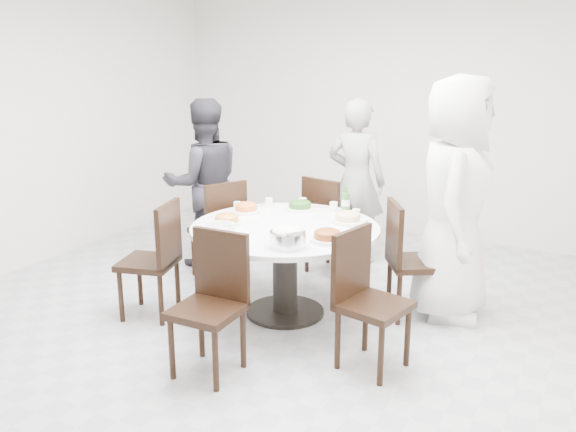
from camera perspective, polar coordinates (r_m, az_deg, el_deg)
The scene contains 23 objects.
floor at distance 4.78m, azimuth 0.09°, elevation -10.79°, with size 6.00×6.00×0.01m, color #A4A3A8.
wall_back at distance 7.10m, azimuth 11.79°, elevation 9.39°, with size 6.00×0.01×2.80m, color silver.
wall_left at distance 6.32m, azimuth -24.83°, elevation 7.59°, with size 0.01×6.00×2.80m, color silver.
dining_table at distance 4.94m, azimuth -0.28°, elevation -5.11°, with size 1.50×1.50×0.75m, color white.
chair_ne at distance 4.99m, azimuth 11.92°, elevation -4.06°, with size 0.42×0.42×0.95m, color black.
chair_n at distance 5.87m, azimuth 4.14°, elevation -0.79°, with size 0.42×0.42×0.95m, color black.
chair_nw at distance 5.74m, azimuth -6.66°, elevation -1.21°, with size 0.42×0.42×0.95m, color black.
chair_sw at distance 5.02m, azimuth -12.97°, elevation -4.00°, with size 0.42×0.42×0.95m, color black.
chair_s at distance 4.06m, azimuth -7.62°, elevation -8.46°, with size 0.42×0.42×0.95m, color black.
chair_se at distance 4.14m, azimuth 8.07°, elevation -8.02°, with size 0.42×0.42×0.95m, color black.
diner_right at distance 4.95m, azimuth 15.31°, elevation 1.49°, with size 0.94×0.61×1.93m, color silver.
diner_middle at distance 6.13m, azimuth 6.40°, elevation 3.24°, with size 0.60×0.39×1.65m, color black.
diner_left at distance 6.05m, azimuth -7.86°, elevation 3.04°, with size 0.80×0.63×1.65m, color black.
dish_greens at distance 5.29m, azimuth 1.13°, elevation 0.88°, with size 0.25×0.25×0.06m, color white.
dish_pale at distance 4.93m, azimuth 5.63°, elevation -0.23°, with size 0.26×0.26×0.07m, color white.
dish_orange at distance 5.22m, azimuth -3.94°, elevation 0.66°, with size 0.24×0.24×0.06m, color white.
dish_redbrown at distance 4.45m, azimuth 3.71°, elevation -1.97°, with size 0.26×0.26×0.06m, color white.
dish_tofu at distance 4.88m, azimuth -5.75°, elevation -0.45°, with size 0.25×0.25×0.06m, color white.
rice_bowl at distance 4.31m, azimuth -0.03°, elevation -2.18°, with size 0.26×0.26×0.11m, color silver.
soup_bowl at distance 4.63m, azimuth -6.48°, elevation -1.27°, with size 0.25×0.25×0.08m, color white.
beverage_bottle at distance 5.15m, azimuth 5.42°, elevation 1.44°, with size 0.07×0.07×0.24m, color #306628.
tea_cups at distance 5.34m, azimuth 2.84°, elevation 1.11°, with size 0.07×0.07×0.08m, color white.
chopsticks at distance 5.39m, azimuth 3.18°, elevation 0.86°, with size 0.24×0.04×0.01m, color tan, non-canonical shape.
Camera 1 is at (2.03, -3.77, 2.11)m, focal length 38.00 mm.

